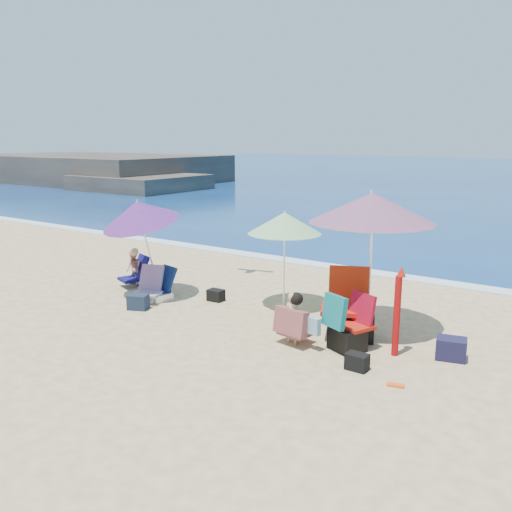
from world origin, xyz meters
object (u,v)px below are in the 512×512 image
Objects in this scene: person_center at (293,319)px; chair_rainbow at (148,291)px; camp_chair_left at (352,317)px; furled_umbrella at (398,308)px; umbrella_blue at (139,212)px; chair_navy at (160,291)px; umbrella_turquoise at (372,208)px; camp_chair_right at (346,329)px; umbrella_striped at (285,223)px; person_left at (134,268)px.

chair_rainbow is at bearing 173.83° from person_center.
furled_umbrella is at bearing -19.95° from camp_chair_left.
chair_navy is at bearing 15.95° from umbrella_blue.
umbrella_turquoise is 2.60× the size of camp_chair_right.
camp_chair_right is at bearing -84.77° from umbrella_turquoise.
umbrella_blue is 2.34× the size of camp_chair_right.
chair_rainbow is (-4.98, -0.11, -0.55)m from furled_umbrella.
furled_umbrella reaches higher than person_center.
chair_navy is 0.59× the size of camp_chair_left.
umbrella_blue is 4.62m from camp_chair_left.
furled_umbrella is at bearing -22.21° from umbrella_striped.
camp_chair_right is at bearing -7.61° from person_left.
person_center is at bearing -9.90° from chair_navy.
camp_chair_left is (4.02, 0.20, 0.17)m from chair_navy.
camp_chair_left reaches higher than chair_navy.
umbrella_blue is at bearing -164.05° from chair_navy.
chair_rainbow is 0.67× the size of camp_chair_left.
camp_chair_left is (-0.06, -0.46, -1.70)m from umbrella_turquoise.
person_left reaches higher than chair_navy.
chair_navy is at bearing -177.16° from camp_chair_left.
camp_chair_right is (4.30, -0.12, 0.14)m from chair_rainbow.
umbrella_turquoise is at bearing -8.98° from umbrella_striped.
umbrella_turquoise reaches higher than person_center.
furled_umbrella is 1.59× the size of person_center.
person_center reaches higher than chair_rainbow.
umbrella_turquoise reaches higher than camp_chair_right.
person_center is at bearing -161.63° from furled_umbrella.
furled_umbrella is 1.78× the size of chair_rainbow.
umbrella_turquoise is at bearing 11.69° from chair_rainbow.
camp_chair_left is (4.14, 0.41, 0.15)m from chair_rainbow.
umbrella_turquoise is 5.47m from person_left.
person_center is at bearing -161.66° from camp_chair_right.
camp_chair_left is at bearing 106.28° from camp_chair_right.
person_left is (-3.41, -0.57, -1.21)m from umbrella_striped.
camp_chair_right is (1.88, -1.28, -1.28)m from umbrella_striped.
chair_rainbow is at bearing -21.49° from umbrella_blue.
umbrella_striped is 2.20× the size of person_center.
umbrella_turquoise is at bearing 61.19° from person_center.
camp_chair_right is (4.17, -0.33, 0.15)m from chair_navy.
chair_rainbow is 0.84× the size of camp_chair_right.
chair_rainbow is (-2.42, -1.15, -1.42)m from umbrella_striped.
camp_chair_right is 0.82m from person_center.
camp_chair_left is at bearing 160.05° from furled_umbrella.
umbrella_striped is 3.67m from person_left.
umbrella_striped is 3.03m from chair_rainbow.
chair_rainbow is at bearing -121.15° from chair_navy.
umbrella_blue is at bearing -158.53° from umbrella_striped.
umbrella_striped is at bearing 25.51° from chair_rainbow.
camp_chair_left is (-0.84, 0.31, -0.39)m from furled_umbrella.
umbrella_striped is (-1.79, 0.28, -0.44)m from umbrella_turquoise.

